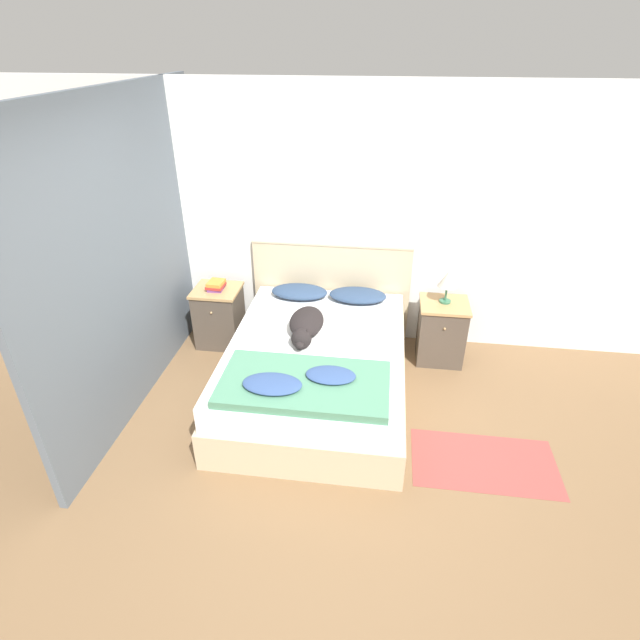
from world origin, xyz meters
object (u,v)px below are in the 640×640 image
(nightstand_right, at_px, (441,331))
(table_lamp, at_px, (448,280))
(pillow_right, at_px, (358,295))
(book_stack, at_px, (216,285))
(dog, at_px, (306,324))
(bed, at_px, (317,369))
(pillow_left, at_px, (299,292))
(nightstand_left, at_px, (219,316))

(nightstand_right, bearing_deg, table_lamp, 90.00)
(pillow_right, bearing_deg, nightstand_right, -5.01)
(book_stack, height_order, table_lamp, table_lamp)
(nightstand_right, relative_size, dog, 0.87)
(bed, bearing_deg, nightstand_right, 33.52)
(pillow_left, xyz_separation_m, pillow_right, (0.59, 0.00, 0.00))
(nightstand_right, distance_m, pillow_left, 1.46)
(pillow_left, xyz_separation_m, table_lamp, (1.43, -0.05, 0.24))
(nightstand_left, bearing_deg, pillow_left, 5.01)
(table_lamp, bearing_deg, nightstand_left, -179.40)
(nightstand_left, xyz_separation_m, book_stack, (0.00, -0.00, 0.35))
(bed, relative_size, dog, 2.89)
(nightstand_right, distance_m, table_lamp, 0.55)
(nightstand_right, bearing_deg, pillow_right, 174.99)
(nightstand_right, bearing_deg, book_stack, -179.94)
(nightstand_left, xyz_separation_m, dog, (1.02, -0.62, 0.33))
(pillow_left, height_order, dog, dog)
(dog, bearing_deg, table_lamp, 27.15)
(bed, distance_m, dog, 0.41)
(bed, xyz_separation_m, nightstand_left, (-1.13, 0.75, 0.04))
(dog, bearing_deg, bed, -49.66)
(nightstand_left, height_order, nightstand_right, same)
(pillow_right, relative_size, table_lamp, 1.74)
(nightstand_right, xyz_separation_m, pillow_left, (-1.43, 0.07, 0.30))
(nightstand_left, distance_m, nightstand_right, 2.27)
(nightstand_right, bearing_deg, bed, -146.48)
(dog, xyz_separation_m, book_stack, (-1.02, 0.61, 0.02))
(pillow_right, bearing_deg, book_stack, -176.94)
(pillow_right, bearing_deg, dog, -120.58)
(pillow_right, distance_m, table_lamp, 0.88)
(pillow_left, relative_size, pillow_right, 1.00)
(bed, xyz_separation_m, dog, (-0.11, 0.13, 0.37))
(nightstand_left, height_order, pillow_left, pillow_left)
(dog, bearing_deg, book_stack, 148.86)
(nightstand_right, height_order, pillow_left, pillow_left)
(bed, relative_size, pillow_left, 3.67)
(bed, height_order, dog, dog)
(nightstand_left, xyz_separation_m, nightstand_right, (2.27, 0.00, 0.00))
(book_stack, bearing_deg, pillow_left, 5.19)
(bed, xyz_separation_m, pillow_right, (0.29, 0.82, 0.34))
(pillow_right, relative_size, book_stack, 2.76)
(nightstand_right, height_order, table_lamp, table_lamp)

